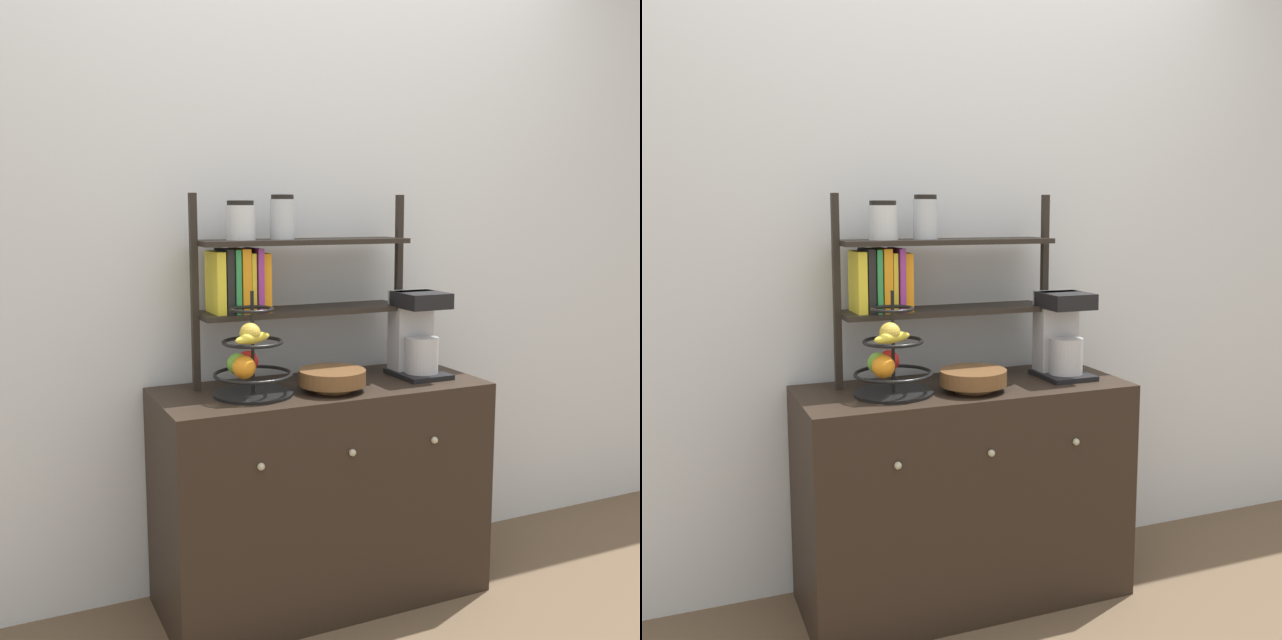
% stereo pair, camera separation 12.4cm
% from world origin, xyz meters
% --- Properties ---
extents(ground_plane, '(12.00, 12.00, 0.00)m').
position_xyz_m(ground_plane, '(0.00, 0.00, 0.00)').
color(ground_plane, brown).
extents(wall_back, '(7.00, 0.05, 2.60)m').
position_xyz_m(wall_back, '(0.00, 0.51, 1.30)').
color(wall_back, silver).
rests_on(wall_back, ground_plane).
extents(sideboard, '(1.16, 0.49, 0.79)m').
position_xyz_m(sideboard, '(0.00, 0.23, 0.39)').
color(sideboard, black).
rests_on(sideboard, ground_plane).
extents(coffee_maker, '(0.18, 0.22, 0.32)m').
position_xyz_m(coffee_maker, '(0.39, 0.24, 0.95)').
color(coffee_maker, black).
rests_on(coffee_maker, sideboard).
extents(fruit_stand, '(0.27, 0.27, 0.35)m').
position_xyz_m(fruit_stand, '(-0.28, 0.20, 0.90)').
color(fruit_stand, black).
rests_on(fruit_stand, sideboard).
extents(wooden_bowl, '(0.23, 0.23, 0.07)m').
position_xyz_m(wooden_bowl, '(0.00, 0.15, 0.83)').
color(wooden_bowl, brown).
rests_on(wooden_bowl, sideboard).
extents(shelf_hutch, '(0.82, 0.20, 0.67)m').
position_xyz_m(shelf_hutch, '(-0.14, 0.35, 1.20)').
color(shelf_hutch, black).
rests_on(shelf_hutch, sideboard).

